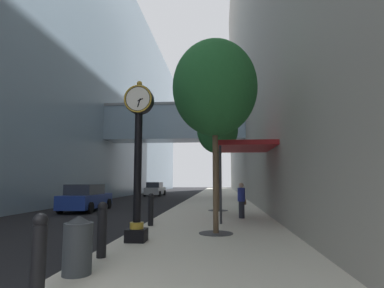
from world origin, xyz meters
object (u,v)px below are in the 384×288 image
Objects in this scene: street_clock at (138,151)px; street_tree_near at (215,88)px; bollard_nearest at (39,254)px; trash_bin at (78,244)px; street_tree_mid_near at (217,130)px; car_blue_near at (86,198)px; car_white_mid at (155,189)px; pedestrian_walking at (242,200)px; bollard_second at (102,228)px; bollard_fourth at (151,209)px.

street_tree_near is (2.19, 1.53, 2.26)m from street_clock.
trash_bin is (0.04, 1.18, -0.10)m from bollard_nearest.
street_tree_mid_near is 8.90m from car_blue_near.
trash_bin is at bearing -80.56° from car_white_mid.
pedestrian_walking is at bearing 60.36° from street_clock.
trash_bin is (-2.44, -12.36, -4.04)m from street_tree_mid_near.
street_tree_mid_near is at bearing -3.57° from car_blue_near.
pedestrian_walking is at bearing -68.79° from car_white_mid.
bollard_second is 0.29× the size of car_white_mid.
pedestrian_walking reaches higher than trash_bin.
car_blue_near is (-5.49, 11.58, 0.01)m from bollard_second.
street_tree_mid_near reaches higher than car_white_mid.
street_tree_mid_near is at bearing 68.10° from bollard_fourth.
pedestrian_walking is (3.58, 10.07, 0.19)m from bollard_nearest.
pedestrian_walking is (3.58, 2.71, 0.19)m from bollard_fourth.
trash_bin is 0.25× the size of car_white_mid.
bollard_nearest is 1.16× the size of trash_bin.
trash_bin is 0.66× the size of pedestrian_walking.
pedestrian_walking is (3.54, 8.89, 0.29)m from trash_bin.
car_white_mid is at bearing 101.60° from bollard_fourth.
street_tree_mid_near is at bearing 90.00° from street_tree_near.
bollard_nearest is 0.20× the size of street_tree_mid_near.
street_tree_near is 1.08× the size of street_tree_mid_near.
street_tree_near is 6.14× the size of trash_bin.
street_tree_near reaches higher than car_white_mid.
bollard_nearest reaches higher than trash_bin.
bollard_fourth is 7.74m from street_tree_mid_near.
bollard_nearest is 1.00× the size of bollard_second.
pedestrian_walking is at bearing -72.43° from street_tree_mid_near.
bollard_fourth is at bearing 90.39° from trash_bin.
car_blue_near is at bearing 115.35° from bollard_second.
street_tree_near is 6.75m from trash_bin.
street_tree_near is at bearing -31.88° from bollard_fourth.
bollard_fourth is 4.49m from pedestrian_walking.
car_white_mid is (-5.20, 25.32, 0.02)m from bollard_fourth.
street_clock reaches higher than bollard_nearest.
bollard_fourth is at bearing 148.12° from street_tree_near.
trash_bin is 14.00m from car_blue_near.
street_tree_mid_near is at bearing -68.14° from car_white_mid.
street_tree_mid_near is 5.23m from pedestrian_walking.
car_white_mid is at bearing 111.86° from street_tree_mid_near.
bollard_fourth is at bearing -142.93° from pedestrian_walking.
street_tree_near is at bearing 66.92° from bollard_nearest.
car_blue_near is (-5.78, 9.75, -1.89)m from street_clock.
trash_bin is 9.57m from pedestrian_walking.
bollard_fourth is at bearing -50.56° from car_blue_near.
bollard_second is 1.28m from trash_bin.
street_tree_near is 1.53× the size of car_white_mid.
trash_bin is at bearing -89.61° from bollard_fourth.
street_tree_mid_near is 1.42× the size of car_white_mid.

